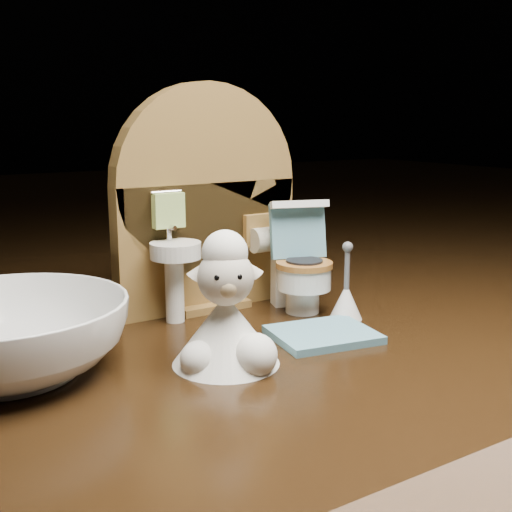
{
  "coord_description": "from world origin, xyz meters",
  "views": [
    {
      "loc": [
        -0.2,
        -0.31,
        0.13
      ],
      "look_at": [
        0.0,
        0.01,
        0.05
      ],
      "focal_mm": 45.0,
      "sensor_mm": 36.0,
      "label": 1
    }
  ],
  "objects": [
    {
      "name": "backdrop_panel",
      "position": [
        -0.0,
        0.06,
        0.07
      ],
      "size": [
        0.13,
        0.05,
        0.15
      ],
      "color": "brown",
      "rests_on": "ground"
    },
    {
      "name": "bath_mat",
      "position": [
        0.03,
        -0.03,
        0.0
      ],
      "size": [
        0.07,
        0.06,
        0.0
      ],
      "primitive_type": "cube",
      "rotation": [
        0.0,
        0.0,
        -0.16
      ],
      "color": "#598FA2",
      "rests_on": "ground"
    },
    {
      "name": "toy_toilet",
      "position": [
        0.05,
        0.03,
        0.03
      ],
      "size": [
        0.04,
        0.05,
        0.07
      ],
      "rotation": [
        0.0,
        0.0,
        -0.31
      ],
      "color": "white",
      "rests_on": "ground"
    },
    {
      "name": "toilet_brush",
      "position": [
        0.06,
        -0.01,
        0.01
      ],
      "size": [
        0.02,
        0.02,
        0.05
      ],
      "color": "white",
      "rests_on": "ground"
    },
    {
      "name": "ceramic_bowl",
      "position": [
        -0.14,
        0.01,
        0.02
      ],
      "size": [
        0.14,
        0.14,
        0.04
      ],
      "primitive_type": "imported",
      "rotation": [
        0.0,
        0.0,
        -0.18
      ],
      "color": "white",
      "rests_on": "ground"
    },
    {
      "name": "plush_lamb",
      "position": [
        -0.04,
        -0.04,
        0.03
      ],
      "size": [
        0.06,
        0.06,
        0.07
      ],
      "rotation": [
        0.0,
        0.0,
        -0.4
      ],
      "color": "white",
      "rests_on": "ground"
    }
  ]
}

